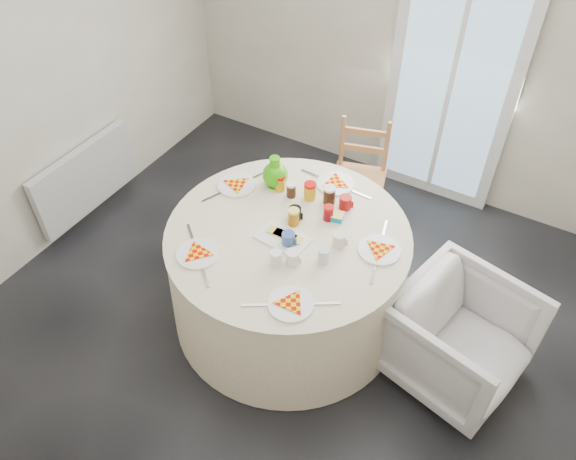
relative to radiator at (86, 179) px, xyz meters
The scene contains 14 objects.
floor 1.99m from the radiator, ahead, with size 4.00×4.00×0.00m, color black.
wall_back 2.80m from the radiator, 42.86° to the left, with size 4.00×0.02×2.60m, color #BCB5A3.
wall_left 0.94m from the radiator, 106.70° to the right, with size 0.02×4.00×2.60m, color #BCB5A3.
glass_door 3.00m from the radiator, 36.79° to the left, with size 1.00×0.08×2.10m, color silver.
radiator is the anchor object (origin of this frame).
table 1.94m from the radiator, ahead, with size 1.60×1.60×0.81m, color white.
wooden_chair 2.20m from the radiator, 27.82° to the left, with size 0.41×0.39×0.91m, color #AB7E42, non-canonical shape.
armchair 3.10m from the radiator, ahead, with size 0.75×0.70×0.77m, color beige.
place_settings 1.98m from the radiator, ahead, with size 1.41×1.41×0.03m, color white, non-canonical shape.
jar_cluster 1.94m from the radiator, ahead, with size 0.48×0.24×0.14m, color #9F4D22, non-canonical shape.
butter_tub 2.18m from the radiator, ahead, with size 0.11×0.08×0.04m, color #047FAF.
green_pitcher 1.72m from the radiator, 10.05° to the left, with size 0.17×0.17×0.23m, color #35AC08, non-canonical shape.
cheese_platter 1.98m from the radiator, ahead, with size 0.32×0.21×0.04m, color white, non-canonical shape.
mugs_glasses 2.14m from the radiator, ahead, with size 0.61×0.61×0.11m, color gray, non-canonical shape.
Camera 1 is at (1.26, -2.05, 3.22)m, focal length 35.00 mm.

